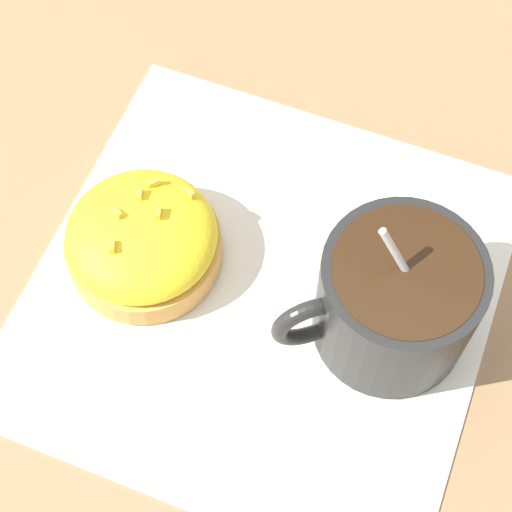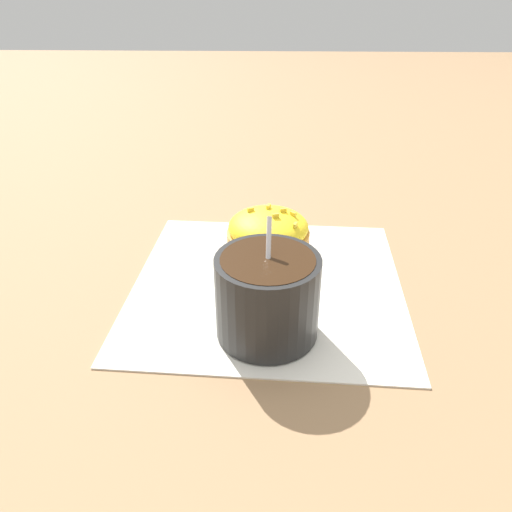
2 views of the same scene
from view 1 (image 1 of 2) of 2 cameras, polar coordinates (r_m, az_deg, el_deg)
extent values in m
plane|color=#93704C|center=(0.50, 0.41, -2.41)|extent=(3.00, 3.00, 0.00)
cube|color=white|center=(0.50, 0.41, -2.33)|extent=(0.27, 0.28, 0.00)
cylinder|color=black|center=(0.46, 9.40, -2.76)|extent=(0.09, 0.09, 0.07)
cylinder|color=#331E0F|center=(0.44, 9.98, -1.10)|extent=(0.08, 0.08, 0.01)
torus|color=black|center=(0.45, 3.66, -4.41)|extent=(0.04, 0.03, 0.04)
ellipsoid|color=silver|center=(0.49, 6.25, -3.21)|extent=(0.02, 0.02, 0.01)
cylinder|color=silver|center=(0.44, 10.66, -1.94)|extent=(0.05, 0.01, 0.09)
cylinder|color=#D19347|center=(0.50, -7.48, 0.49)|extent=(0.09, 0.09, 0.02)
ellipsoid|color=yellow|center=(0.49, -7.68, 1.32)|extent=(0.09, 0.09, 0.03)
cube|color=yellow|center=(0.48, -9.39, 2.72)|extent=(0.01, 0.01, 0.00)
cube|color=yellow|center=(0.48, -7.78, 4.12)|extent=(0.00, 0.01, 0.00)
cube|color=yellow|center=(0.49, -4.51, 4.22)|extent=(0.01, 0.01, 0.00)
cube|color=yellow|center=(0.48, -6.54, 2.89)|extent=(0.00, 0.01, 0.00)
cube|color=yellow|center=(0.49, -6.85, 4.87)|extent=(0.01, 0.01, 0.00)
cube|color=yellow|center=(0.47, -9.57, 0.65)|extent=(0.01, 0.01, 0.00)
camera|label=2|loc=(0.44, 63.70, -1.39)|focal=35.00mm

